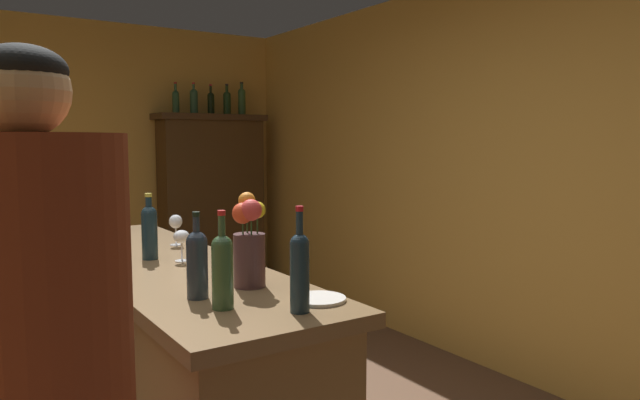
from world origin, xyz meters
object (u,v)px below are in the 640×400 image
object	(u,v)px
wine_bottle_pinot	(149,229)
patron_by_cabinet	(0,315)
display_cabinet	(212,201)
wine_bottle_syrah	(121,209)
display_bottle_center	(211,102)
display_bottle_right	(242,100)
wine_bottle_chardonnay	(222,268)
wine_bottle_merlot	(300,268)
cheese_plate	(319,299)
wine_glass_front	(181,238)
display_bottle_midright	(227,102)
display_bottle_left	(176,100)
wine_glass_mid	(176,223)
flower_arrangement	(249,243)
bar_counter	(165,370)
display_bottle_midleft	(194,100)
wine_bottle_malbec	(197,261)

from	to	relation	value
wine_bottle_pinot	patron_by_cabinet	world-z (taller)	patron_by_cabinet
display_cabinet	wine_bottle_syrah	world-z (taller)	display_cabinet
patron_by_cabinet	wine_bottle_syrah	bearing A→B (deg)	23.37
display_bottle_center	display_cabinet	bearing A→B (deg)	-180.00
display_bottle_right	wine_bottle_pinot	bearing A→B (deg)	-122.87
wine_bottle_chardonnay	wine_bottle_pinot	xyz separation A→B (m)	(0.05, 0.89, 0.00)
wine_bottle_merlot	display_bottle_right	xyz separation A→B (m)	(1.76, 3.98, 0.80)
cheese_plate	display_bottle_center	size ratio (longest dim) A/B	0.62
wine_glass_front	display_bottle_midright	distance (m)	3.54
wine_bottle_chardonnay	display_bottle_left	bearing A→B (deg)	71.95
wine_glass_mid	patron_by_cabinet	distance (m)	0.97
flower_arrangement	display_bottle_right	size ratio (longest dim) A/B	1.03
wine_bottle_merlot	display_bottle_left	world-z (taller)	display_bottle_left
display_bottle_center	display_bottle_midright	size ratio (longest dim) A/B	0.96
display_bottle_left	display_bottle_right	world-z (taller)	display_bottle_right
wine_bottle_pinot	display_bottle_midright	distance (m)	3.48
display_bottle_right	patron_by_cabinet	world-z (taller)	display_bottle_right
display_cabinet	patron_by_cabinet	size ratio (longest dim) A/B	1.10
bar_counter	patron_by_cabinet	bearing A→B (deg)	-169.63
wine_glass_front	display_bottle_midright	xyz separation A→B (m)	(1.62, 3.04, 0.81)
wine_bottle_syrah	wine_glass_front	size ratio (longest dim) A/B	2.27
wine_bottle_chardonnay	display_bottle_left	distance (m)	4.08
wine_bottle_chardonnay	wine_glass_mid	bearing A→B (deg)	76.99
display_bottle_midleft	display_bottle_center	xyz separation A→B (m)	(0.18, 0.00, -0.01)
wine_bottle_pinot	cheese_plate	world-z (taller)	wine_bottle_pinot
wine_bottle_syrah	display_bottle_left	xyz separation A→B (m)	(1.09, 2.08, 0.77)
wine_bottle_chardonnay	cheese_plate	xyz separation A→B (m)	(0.30, -0.09, -0.12)
bar_counter	wine_bottle_malbec	bearing A→B (deg)	-98.87
wine_bottle_merlot	wine_bottle_syrah	bearing A→B (deg)	90.94
wine_glass_mid	flower_arrangement	world-z (taller)	flower_arrangement
display_bottle_midleft	display_bottle_right	size ratio (longest dim) A/B	0.91
bar_counter	display_bottle_midleft	world-z (taller)	display_bottle_midleft
wine_bottle_chardonnay	display_bottle_left	size ratio (longest dim) A/B	1.06
bar_counter	wine_glass_front	xyz separation A→B (m)	(0.07, -0.07, 0.60)
wine_bottle_syrah	display_bottle_center	bearing A→B (deg)	55.06
display_bottle_midright	display_bottle_right	bearing A→B (deg)	-0.00
display_cabinet	wine_bottle_pinot	distance (m)	3.31
wine_bottle_pinot	display_bottle_midleft	xyz separation A→B (m)	(1.37, 2.92, 0.78)
flower_arrangement	display_bottle_right	xyz separation A→B (m)	(1.74, 3.61, 0.77)
wine_bottle_syrah	wine_bottle_malbec	xyz separation A→B (m)	(-0.17, -1.58, -0.01)
wine_bottle_chardonnay	patron_by_cabinet	distance (m)	0.94
wine_bottle_merlot	display_bottle_center	distance (m)	4.29
wine_bottle_malbec	patron_by_cabinet	size ratio (longest dim) A/B	0.18
wine_bottle_malbec	flower_arrangement	distance (m)	0.22
wine_bottle_pinot	display_bottle_left	world-z (taller)	display_bottle_left
bar_counter	wine_bottle_merlot	xyz separation A→B (m)	(0.09, -1.00, 0.64)
wine_bottle_chardonnay	wine_glass_front	world-z (taller)	wine_bottle_chardonnay
display_cabinet	patron_by_cabinet	bearing A→B (deg)	-124.83
wine_bottle_pinot	wine_bottle_merlot	size ratio (longest dim) A/B	0.90
display_cabinet	display_bottle_left	size ratio (longest dim) A/B	6.07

